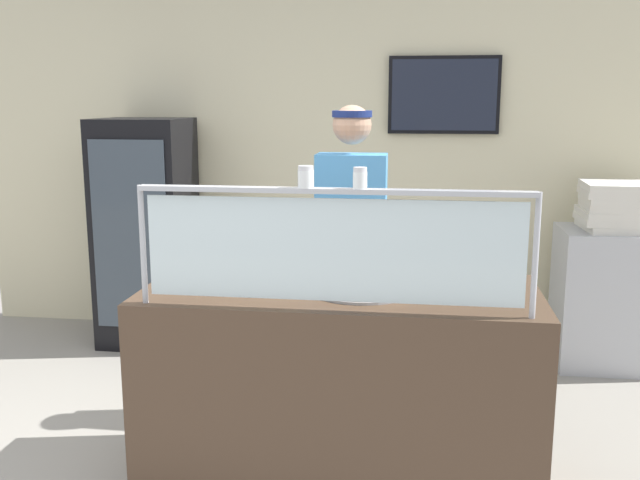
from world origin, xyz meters
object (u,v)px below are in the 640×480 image
at_px(worker_figure, 352,244).
at_px(pepper_flake_shaker, 360,179).
at_px(parmesan_shaker, 306,178).
at_px(drink_fridge, 146,232).
at_px(pizza_box_stack, 618,206).
at_px(pizza_tray, 361,288).
at_px(pizza_server, 353,284).

bearing_deg(worker_figure, pepper_flake_shaker, -83.14).
xyz_separation_m(pepper_flake_shaker, worker_figure, (-0.13, 1.08, -0.48)).
relative_size(parmesan_shaker, drink_fridge, 0.05).
xyz_separation_m(parmesan_shaker, pepper_flake_shaker, (0.21, 0.00, -0.00)).
bearing_deg(pizza_box_stack, pepper_flake_shaker, -125.94).
bearing_deg(parmesan_shaker, pizza_box_stack, 50.44).
xyz_separation_m(drink_fridge, pizza_box_stack, (3.28, -0.04, 0.27)).
relative_size(pizza_tray, pizza_server, 1.62).
bearing_deg(drink_fridge, pizza_server, -47.91).
bearing_deg(pizza_server, pizza_box_stack, 36.85).
bearing_deg(drink_fridge, pepper_flake_shaker, -51.13).
xyz_separation_m(pizza_server, drink_fridge, (-1.70, 1.88, -0.16)).
bearing_deg(pizza_box_stack, worker_figure, -148.00).
bearing_deg(pizza_tray, drink_fridge, 132.94).
xyz_separation_m(pizza_tray, pepper_flake_shaker, (0.01, -0.31, 0.52)).
bearing_deg(parmesan_shaker, pizza_server, 59.65).
bearing_deg(worker_figure, pizza_box_stack, 32.00).
relative_size(pizza_server, worker_figure, 0.16).
height_order(parmesan_shaker, drink_fridge, drink_fridge).
height_order(pizza_tray, pizza_box_stack, pizza_box_stack).
xyz_separation_m(pizza_tray, pizza_server, (-0.03, -0.02, 0.02)).
height_order(pizza_server, worker_figure, worker_figure).
distance_m(pizza_server, drink_fridge, 2.53).
xyz_separation_m(pepper_flake_shaker, pizza_box_stack, (1.54, 2.12, -0.39)).
xyz_separation_m(pepper_flake_shaker, drink_fridge, (-1.74, 2.16, -0.66)).
xyz_separation_m(worker_figure, pizza_box_stack, (1.67, 1.04, 0.09)).
bearing_deg(pizza_server, drink_fridge, 119.76).
bearing_deg(pizza_tray, pepper_flake_shaker, -87.25).
relative_size(pepper_flake_shaker, worker_figure, 0.05).
distance_m(pizza_tray, drink_fridge, 2.54).
bearing_deg(pizza_tray, parmesan_shaker, -123.17).
relative_size(pepper_flake_shaker, drink_fridge, 0.05).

